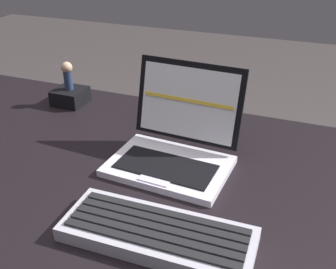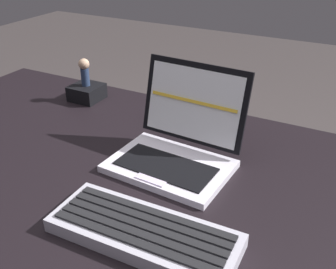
{
  "view_description": "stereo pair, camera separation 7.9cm",
  "coord_description": "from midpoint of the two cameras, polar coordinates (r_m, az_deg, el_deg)",
  "views": [
    {
      "loc": [
        0.23,
        -0.65,
        1.21
      ],
      "look_at": [
        -0.02,
        0.0,
        0.83
      ],
      "focal_mm": 42.5,
      "sensor_mm": 36.0,
      "label": 1
    },
    {
      "loc": [
        0.31,
        -0.61,
        1.21
      ],
      "look_at": [
        -0.02,
        0.0,
        0.83
      ],
      "focal_mm": 42.5,
      "sensor_mm": 36.0,
      "label": 2
    }
  ],
  "objects": [
    {
      "name": "figurine",
      "position": [
        1.16,
        -9.97,
        9.01
      ],
      "size": [
        0.03,
        0.03,
        0.08
      ],
      "color": "navy",
      "rests_on": "figurine_stand"
    },
    {
      "name": "laptop_front",
      "position": [
        0.85,
        4.01,
        -1.63
      ],
      "size": [
        0.26,
        0.23,
        0.2
      ],
      "color": "silver",
      "rests_on": "desk"
    },
    {
      "name": "external_keyboard",
      "position": [
        0.67,
        -0.06,
        -13.97
      ],
      "size": [
        0.32,
        0.13,
        0.03
      ],
      "color": "#B6B3C2",
      "rests_on": "desk"
    },
    {
      "name": "desk",
      "position": [
        0.89,
        3.67,
        -11.11
      ],
      "size": [
        1.58,
        0.7,
        0.74
      ],
      "color": "black",
      "rests_on": "ground"
    },
    {
      "name": "figurine_stand",
      "position": [
        1.19,
        -9.7,
        5.94
      ],
      "size": [
        0.09,
        0.09,
        0.04
      ],
      "primitive_type": "cube",
      "color": "black",
      "rests_on": "desk"
    }
  ]
}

